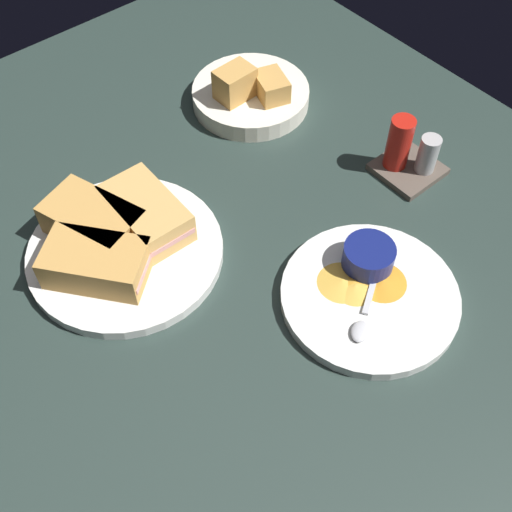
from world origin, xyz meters
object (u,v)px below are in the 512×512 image
Objects in this scene: plate_chips_companion at (370,297)px; ramekin_light_gravy at (369,256)px; sandwich_half_far at (93,221)px; spoon_by_dark_ramekin at (109,243)px; bread_basket_rear at (251,94)px; plate_sandwich_main at (126,252)px; condiment_caddy at (408,154)px; ramekin_dark_sauce at (86,264)px; sandwich_half_near at (146,213)px; sandwich_half_extra at (96,263)px; spoon_by_gravy_ramekin at (362,323)px.

ramekin_light_gravy reaches higher than plate_chips_companion.
plate_chips_companion is at bearing 34.52° from sandwich_half_far.
spoon_by_dark_ramekin is at bearing -135.75° from ramekin_light_gravy.
bread_basket_rear is at bearing 161.70° from plate_chips_companion.
bread_basket_rear reaches higher than plate_sandwich_main.
condiment_caddy is at bearing 16.61° from bread_basket_rear.
condiment_caddy reaches higher than spoon_by_dark_ramekin.
ramekin_light_gravy is (24.94, 24.29, 1.54)cm from spoon_by_dark_ramekin.
bread_basket_rear is at bearing 109.78° from ramekin_dark_sauce.
bread_basket_rear reaches higher than plate_chips_companion.
spoon_by_dark_ramekin is at bearing -93.79° from sandwich_half_near.
spoon_by_dark_ramekin is (-1.84, -1.21, 1.16)cm from plate_sandwich_main.
sandwich_half_near is 10.13cm from sandwich_half_extra.
plate_chips_companion is (28.01, 15.33, -3.20)cm from sandwich_half_near.
ramekin_dark_sauce is (2.22, -10.80, -0.06)cm from sandwich_half_near.
sandwich_half_far is at bearing -163.48° from plate_sandwich_main.
condiment_caddy reaches higher than bread_basket_rear.
ramekin_light_gravy is at bearing 44.98° from plate_sandwich_main.
plate_sandwich_main is 2.49cm from spoon_by_dark_ramekin.
sandwich_half_far is at bearing -152.87° from spoon_by_gravy_ramekin.
sandwich_half_near is 0.90× the size of sandwich_half_extra.
plate_sandwich_main is at bearing -135.02° from ramekin_light_gravy.
sandwich_half_extra is at bearing -104.72° from condiment_caddy.
plate_sandwich_main is at bearing -68.19° from bread_basket_rear.
sandwich_half_near reaches higher than spoon_by_gravy_ramekin.
sandwich_half_extra is (2.88, -9.71, 0.00)cm from sandwich_half_near.
sandwich_half_near reaches higher than ramekin_dark_sauce.
ramekin_light_gravy is (-3.48, 2.90, 2.70)cm from plate_chips_companion.
spoon_by_gravy_ramekin is (27.70, 20.84, -2.04)cm from sandwich_half_extra.
spoon_by_gravy_ramekin is at bearing -49.57° from ramekin_light_gravy.
plate_sandwich_main is 5.99cm from sandwich_half_near.
condiment_caddy is (15.04, 36.58, -0.59)cm from sandwich_half_near.
sandwich_half_near is 0.58× the size of plate_chips_companion.
plate_chips_companion is (26.57, 20.18, 0.00)cm from plate_sandwich_main.
spoon_by_gravy_ramekin is (2.57, -4.20, 1.16)cm from plate_chips_companion.
sandwich_half_near is 30.98cm from bread_basket_rear.
ramekin_light_gravy is (27.95, 24.52, -0.50)cm from sandwich_half_far.
bread_basket_rear is at bearing -163.39° from condiment_caddy.
ramekin_dark_sauce is 0.35× the size of bread_basket_rear.
bread_basket_rear is (-42.51, 17.41, 0.18)cm from spoon_by_gravy_ramekin.
bread_basket_rear is at bearing 157.73° from spoon_by_gravy_ramekin.
spoon_by_dark_ramekin is 0.98× the size of condiment_caddy.
bread_basket_rear reaches higher than spoon_by_gravy_ramekin.
sandwich_half_extra is 2.22× the size of ramekin_dark_sauce.
plate_sandwich_main is 43.68cm from condiment_caddy.
bread_basket_rear is (-8.51, 34.83, -1.86)cm from sandwich_half_far.
spoon_by_dark_ramekin is at bearing -71.58° from bread_basket_rear.
sandwich_half_far is 35.90cm from bread_basket_rear.
spoon_by_gravy_ramekin is 45.93cm from bread_basket_rear.
ramekin_dark_sauce is at bearing -38.62° from sandwich_half_far.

